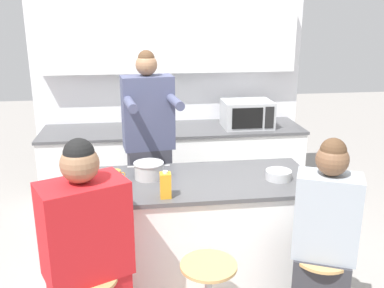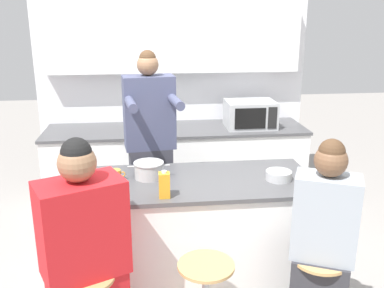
% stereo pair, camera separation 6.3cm
% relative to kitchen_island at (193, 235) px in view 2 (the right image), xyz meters
% --- Properties ---
extents(ground_plane, '(16.00, 16.00, 0.00)m').
position_rel_kitchen_island_xyz_m(ground_plane, '(0.00, 0.00, -0.46)').
color(ground_plane, gray).
extents(wall_back, '(3.00, 0.22, 2.70)m').
position_rel_kitchen_island_xyz_m(wall_back, '(0.00, 1.90, 1.08)').
color(wall_back, white).
rests_on(wall_back, ground_plane).
extents(back_counter, '(2.79, 0.70, 0.89)m').
position_rel_kitchen_island_xyz_m(back_counter, '(0.00, 1.57, -0.02)').
color(back_counter, white).
rests_on(back_counter, ground_plane).
extents(kitchen_island, '(1.77, 0.76, 0.91)m').
position_rel_kitchen_island_xyz_m(kitchen_island, '(0.00, 0.00, 0.00)').
color(kitchen_island, black).
rests_on(kitchen_island, ground_plane).
extents(person_cooking, '(0.48, 0.60, 1.80)m').
position_rel_kitchen_island_xyz_m(person_cooking, '(-0.30, 0.57, 0.43)').
color(person_cooking, '#383842').
rests_on(person_cooking, ground_plane).
extents(person_wrapped_blanket, '(0.55, 0.45, 1.45)m').
position_rel_kitchen_island_xyz_m(person_wrapped_blanket, '(-0.70, -0.66, 0.22)').
color(person_wrapped_blanket, red).
rests_on(person_wrapped_blanket, ground_plane).
extents(person_seated_near, '(0.43, 0.38, 1.39)m').
position_rel_kitchen_island_xyz_m(person_seated_near, '(0.72, -0.66, 0.18)').
color(person_seated_near, '#333338').
rests_on(person_seated_near, ground_plane).
extents(cooking_pot, '(0.31, 0.22, 0.12)m').
position_rel_kitchen_island_xyz_m(cooking_pot, '(-0.32, 0.08, 0.51)').
color(cooking_pot, '#B7BABC').
rests_on(cooking_pot, kitchen_island).
extents(fruit_bowl, '(0.19, 0.19, 0.07)m').
position_rel_kitchen_island_xyz_m(fruit_bowl, '(0.62, -0.07, 0.48)').
color(fruit_bowl, '#B7BABC').
rests_on(fruit_bowl, kitchen_island).
extents(coffee_cup_near, '(0.11, 0.07, 0.10)m').
position_rel_kitchen_island_xyz_m(coffee_cup_near, '(-0.56, -0.14, 0.50)').
color(coffee_cup_near, orange).
rests_on(coffee_cup_near, kitchen_island).
extents(coffee_cup_far, '(0.11, 0.08, 0.08)m').
position_rel_kitchen_island_xyz_m(coffee_cup_far, '(-0.56, 0.06, 0.49)').
color(coffee_cup_far, orange).
rests_on(coffee_cup_far, kitchen_island).
extents(banana_bunch, '(0.13, 0.09, 0.04)m').
position_rel_kitchen_island_xyz_m(banana_bunch, '(0.77, -0.24, 0.47)').
color(banana_bunch, yellow).
rests_on(banana_bunch, kitchen_island).
extents(juice_carton, '(0.07, 0.07, 0.18)m').
position_rel_kitchen_island_xyz_m(juice_carton, '(-0.22, -0.28, 0.54)').
color(juice_carton, gold).
rests_on(juice_carton, kitchen_island).
extents(microwave, '(0.52, 0.40, 0.29)m').
position_rel_kitchen_island_xyz_m(microwave, '(0.80, 1.52, 0.57)').
color(microwave, '#B2B5B7').
rests_on(microwave, back_counter).
extents(potted_plant, '(0.16, 0.16, 0.22)m').
position_rel_kitchen_island_xyz_m(potted_plant, '(-0.23, 1.57, 0.53)').
color(potted_plant, '#A86042').
rests_on(potted_plant, back_counter).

